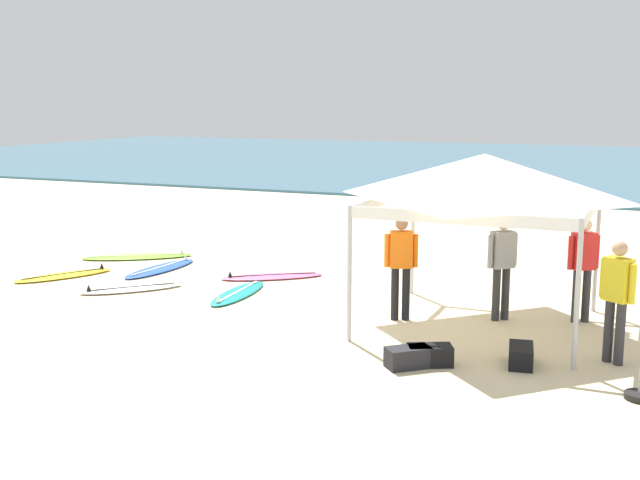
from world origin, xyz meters
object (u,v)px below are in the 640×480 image
surfboard_white (131,289)px  gear_bag_near_tent (430,355)px  canopy_tent (484,177)px  surfboard_lime (138,256)px  person_red (583,263)px  gear_bag_by_pole (521,356)px  gear_bag_on_sand (408,357)px  surfboard_yellow (64,275)px  person_grey (502,261)px  surfboard_pink (272,276)px  person_orange (401,261)px  surfboard_blue (161,268)px  surfboard_teal (238,293)px  person_yellow (617,293)px

surfboard_white → gear_bag_near_tent: 6.65m
canopy_tent → surfboard_lime: 8.98m
surfboard_white → person_red: size_ratio=1.02×
gear_bag_by_pole → gear_bag_on_sand: 1.54m
surfboard_white → gear_bag_on_sand: gear_bag_on_sand is taller
canopy_tent → surfboard_lime: canopy_tent is taller
surfboard_yellow → person_grey: person_grey is taller
surfboard_pink → person_orange: person_orange is taller
surfboard_yellow → surfboard_lime: same height
canopy_tent → surfboard_white: bearing=-177.4°
surfboard_blue → surfboard_white: size_ratio=1.26×
surfboard_lime → gear_bag_on_sand: size_ratio=4.02×
surfboard_teal → gear_bag_on_sand: bearing=-32.5°
surfboard_teal → person_yellow: bearing=-11.3°
surfboard_white → person_red: person_red is taller
surfboard_teal → surfboard_white: bearing=-166.4°
person_grey → surfboard_white: bearing=-173.9°
surfboard_teal → gear_bag_by_pole: gear_bag_by_pole is taller
surfboard_blue → person_grey: size_ratio=1.29×
gear_bag_on_sand → surfboard_yellow: bearing=162.7°
person_orange → person_red: bearing=20.7°
surfboard_yellow → gear_bag_by_pole: (9.48, -1.85, 0.10)m
person_yellow → gear_bag_on_sand: size_ratio=2.85×
surfboard_white → surfboard_blue: bearing=107.2°
surfboard_blue → person_yellow: bearing=-15.7°
person_grey → gear_bag_by_pole: bearing=-72.4°
canopy_tent → person_red: size_ratio=1.96×
canopy_tent → gear_bag_near_tent: 3.16m
surfboard_teal → canopy_tent: bearing=-2.5°
surfboard_lime → gear_bag_by_pole: gear_bag_by_pole is taller
surfboard_white → person_red: 8.17m
surfboard_white → gear_bag_near_tent: gear_bag_near_tent is taller
surfboard_white → gear_bag_by_pole: size_ratio=2.92×
surfboard_teal → surfboard_white: size_ratio=1.17×
surfboard_pink → gear_bag_near_tent: 5.88m
person_red → gear_bag_by_pole: size_ratio=2.85×
canopy_tent → person_orange: canopy_tent is taller
surfboard_white → gear_bag_by_pole: 7.64m
person_grey → canopy_tent: bearing=-119.7°
person_yellow → gear_bag_on_sand: 2.96m
canopy_tent → person_yellow: canopy_tent is taller
surfboard_white → surfboard_lime: size_ratio=0.72×
surfboard_white → gear_bag_on_sand: (6.12, -2.11, 0.10)m
person_red → gear_bag_near_tent: size_ratio=2.85×
gear_bag_by_pole → person_yellow: bearing=28.0°
gear_bag_by_pole → gear_bag_on_sand: (-1.39, -0.68, 0.00)m
person_orange → person_grey: same height
surfboard_blue → gear_bag_by_pole: gear_bag_by_pole is taller
person_yellow → person_red: (-0.61, 1.95, 0.00)m
canopy_tent → surfboard_lime: bearing=164.4°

